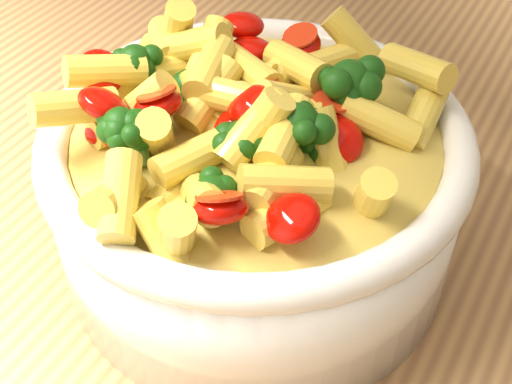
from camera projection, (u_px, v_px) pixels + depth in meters
The scene contains 3 objects.
table at pixel (398, 344), 0.56m from camera, with size 1.20×0.80×0.90m.
serving_bowl at pixel (256, 190), 0.46m from camera, with size 0.26×0.26×0.11m.
pasta_salad at pixel (256, 101), 0.41m from camera, with size 0.21×0.21×0.05m.
Camera 1 is at (0.06, -0.34, 1.27)m, focal length 50.00 mm.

